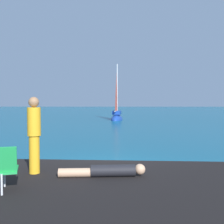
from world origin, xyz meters
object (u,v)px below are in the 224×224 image
object	(u,v)px
beach_chair	(2,166)
person_sunbather	(107,171)
sailboat_near	(117,117)
person_standing	(34,133)

from	to	relation	value
beach_chair	person_sunbather	bearing A→B (deg)	-77.18
sailboat_near	person_standing	world-z (taller)	sailboat_near
sailboat_near	person_standing	bearing A→B (deg)	-177.00
sailboat_near	beach_chair	world-z (taller)	sailboat_near
sailboat_near	person_sunbather	size ratio (longest dim) A/B	3.79
person_sunbather	beach_chair	world-z (taller)	beach_chair
sailboat_near	person_sunbather	xyz separation A→B (m)	(-0.12, -24.34, 0.38)
person_sunbather	beach_chair	xyz separation A→B (m)	(-1.71, -0.99, 0.33)
person_standing	beach_chair	distance (m)	1.31
person_standing	person_sunbather	bearing A→B (deg)	37.28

